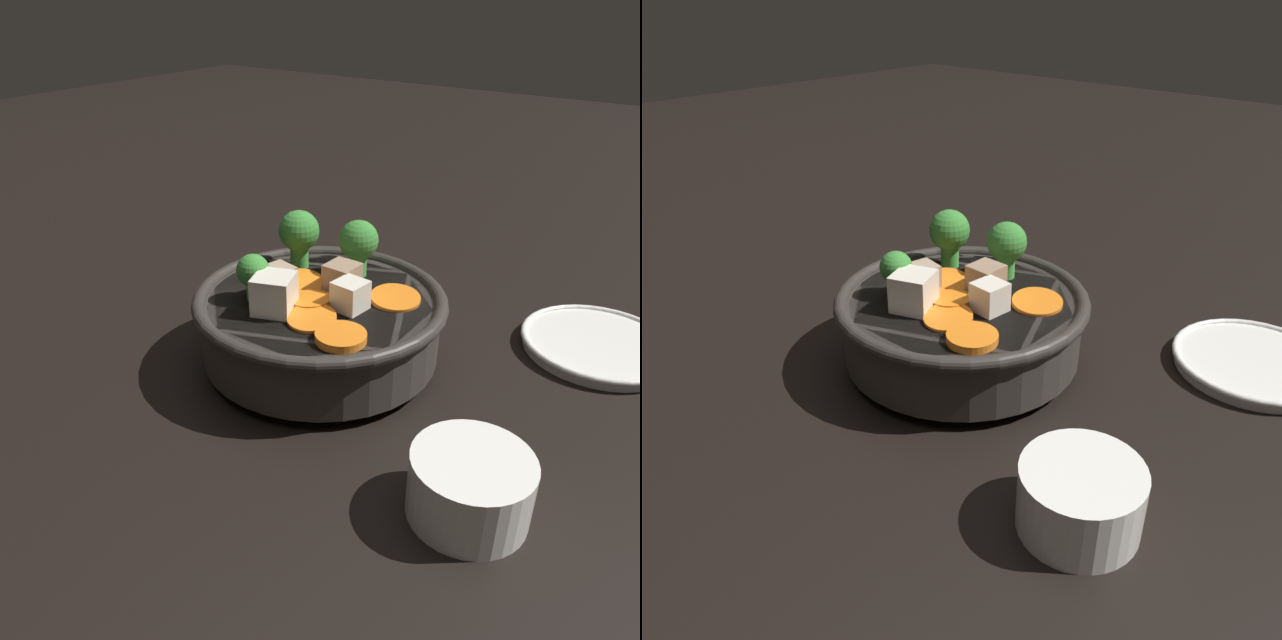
% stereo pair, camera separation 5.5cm
% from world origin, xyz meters
% --- Properties ---
extents(ground_plane, '(3.00, 3.00, 0.00)m').
position_xyz_m(ground_plane, '(0.00, 0.00, 0.00)').
color(ground_plane, black).
extents(stirfry_bowl, '(0.22, 0.22, 0.12)m').
position_xyz_m(stirfry_bowl, '(-0.00, -0.00, 0.04)').
color(stirfry_bowl, '#38332D').
rests_on(stirfry_bowl, ground_plane).
extents(side_saucer, '(0.14, 0.14, 0.01)m').
position_xyz_m(side_saucer, '(-0.16, 0.20, 0.01)').
color(side_saucer, white).
rests_on(side_saucer, ground_plane).
extents(tea_cup, '(0.08, 0.08, 0.05)m').
position_xyz_m(tea_cup, '(0.10, 0.18, 0.02)').
color(tea_cup, white).
rests_on(tea_cup, ground_plane).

